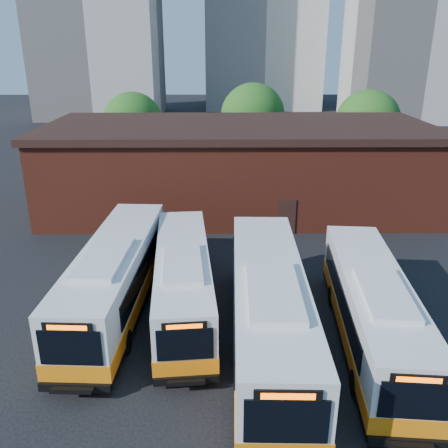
{
  "coord_description": "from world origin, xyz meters",
  "views": [
    {
      "loc": [
        -1.41,
        -15.47,
        11.85
      ],
      "look_at": [
        -1.21,
        6.93,
        3.38
      ],
      "focal_mm": 38.0,
      "sensor_mm": 36.0,
      "label": 1
    }
  ],
  "objects_px": {
    "bus_west": "(116,279)",
    "bus_mideast": "(269,313)",
    "bus_east": "(372,313)",
    "transit_worker": "(300,363)",
    "bus_midwest": "(183,283)"
  },
  "relations": [
    {
      "from": "bus_mideast",
      "to": "transit_worker",
      "type": "height_order",
      "value": "bus_mideast"
    },
    {
      "from": "bus_midwest",
      "to": "transit_worker",
      "type": "xyz_separation_m",
      "value": [
        4.66,
        -5.38,
        -0.52
      ]
    },
    {
      "from": "bus_east",
      "to": "transit_worker",
      "type": "bearing_deg",
      "value": -137.32
    },
    {
      "from": "bus_east",
      "to": "bus_west",
      "type": "bearing_deg",
      "value": 170.51
    },
    {
      "from": "bus_east",
      "to": "bus_midwest",
      "type": "bearing_deg",
      "value": 165.81
    },
    {
      "from": "bus_east",
      "to": "transit_worker",
      "type": "height_order",
      "value": "bus_east"
    },
    {
      "from": "bus_midwest",
      "to": "bus_east",
      "type": "distance_m",
      "value": 8.48
    },
    {
      "from": "bus_east",
      "to": "transit_worker",
      "type": "xyz_separation_m",
      "value": [
        -3.34,
        -2.57,
        -0.56
      ]
    },
    {
      "from": "bus_mideast",
      "to": "bus_east",
      "type": "xyz_separation_m",
      "value": [
        4.31,
        0.31,
        -0.18
      ]
    },
    {
      "from": "bus_west",
      "to": "bus_east",
      "type": "bearing_deg",
      "value": -11.92
    },
    {
      "from": "bus_midwest",
      "to": "transit_worker",
      "type": "height_order",
      "value": "bus_midwest"
    },
    {
      "from": "bus_mideast",
      "to": "bus_west",
      "type": "bearing_deg",
      "value": 156.31
    },
    {
      "from": "bus_midwest",
      "to": "bus_east",
      "type": "relative_size",
      "value": 0.97
    },
    {
      "from": "bus_midwest",
      "to": "bus_east",
      "type": "height_order",
      "value": "bus_east"
    },
    {
      "from": "bus_west",
      "to": "bus_mideast",
      "type": "height_order",
      "value": "bus_mideast"
    }
  ]
}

